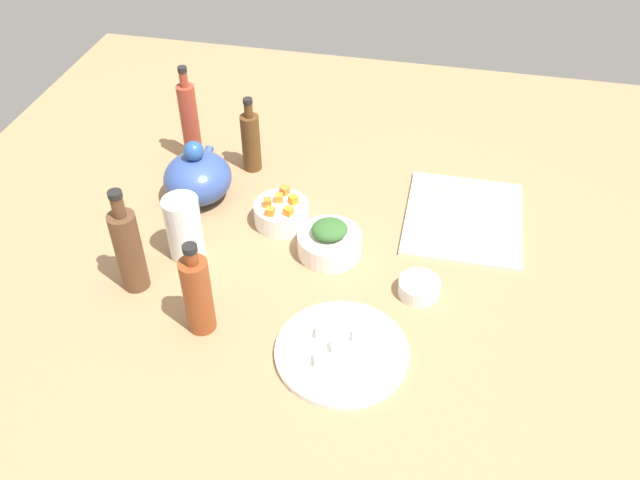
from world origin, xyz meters
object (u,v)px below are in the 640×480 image
teapot (198,177)px  drinking_glass_0 (184,228)px  bowl_small_side (419,288)px  bottle_2 (190,121)px  bowl_carrots (282,214)px  bottle_1 (251,141)px  bowl_greens (329,244)px  bottle_0 (197,294)px  bottle_3 (129,249)px  plate_tofu (342,352)px  cutting_board (463,218)px

teapot → drinking_glass_0: (-19.44, -4.25, 1.33)cm
bowl_small_side → bottle_2: 71.71cm
bowl_carrots → bowl_small_side: 36.51cm
bottle_1 → bottle_2: size_ratio=0.77×
bowl_greens → bottle_0: size_ratio=0.66×
bowl_small_side → bottle_1: size_ratio=0.43×
bowl_greens → drinking_glass_0: (-6.78, 29.72, 4.74)cm
bottle_1 → drinking_glass_0: 34.21cm
bowl_greens → bottle_2: (28.02, 41.01, 8.36)cm
bottle_0 → bottle_2: bearing=21.7°
bottle_1 → bottle_3: bearing=165.9°
bowl_carrots → bowl_small_side: size_ratio=1.47×
bowl_carrots → drinking_glass_0: 22.93cm
bowl_greens → bowl_small_side: (-8.27, -20.15, -0.87)cm
bottle_0 → bottle_3: bottle_3 is taller
bowl_greens → drinking_glass_0: size_ratio=0.95×
bottle_2 → bottle_3: bearing=-174.5°
teapot → bottle_3: (-30.64, 2.63, 3.91)cm
bottle_3 → drinking_glass_0: 13.40cm
bowl_carrots → bowl_small_side: bowl_carrots is taller
bottle_3 → plate_tofu: bearing=-101.4°
plate_tofu → bottle_0: 28.74cm
drinking_glass_0 → bowl_carrots: bearing=-49.6°
plate_tofu → teapot: size_ratio=1.39×
bottle_3 → drinking_glass_0: size_ratio=1.64×
bowl_greens → bottle_0: bearing=142.8°
bowl_carrots → bottle_0: bottle_0 is taller
cutting_board → plate_tofu: plate_tofu is taller
bottle_1 → bottle_2: bottle_2 is taller
cutting_board → bowl_greens: bowl_greens is taller
bowl_carrots → teapot: (4.89, 21.35, 3.39)cm
cutting_board → bottle_2: bearing=81.2°
plate_tofu → teapot: (39.66, 41.90, 5.33)cm
bottle_3 → bowl_carrots: bearing=-43.0°
cutting_board → bottle_1: (9.73, 52.98, 7.52)cm
cutting_board → drinking_glass_0: drinking_glass_0 is taller
plate_tofu → teapot: bearing=46.6°
bowl_small_side → bowl_carrots: bearing=63.9°
bowl_greens → teapot: 36.42cm
cutting_board → bottle_2: 70.30cm
cutting_board → teapot: bearing=94.4°
bowl_greens → teapot: teapot is taller
drinking_glass_0 → teapot: bearing=12.3°
bottle_1 → cutting_board: bearing=-100.4°
cutting_board → plate_tofu: 48.61cm
bowl_greens → bottle_0: 33.04cm
cutting_board → bottle_1: 54.39cm
bottle_2 → bowl_small_side: bearing=-120.7°
cutting_board → drinking_glass_0: bearing=112.8°
bowl_small_side → bottle_1: bearing=52.1°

